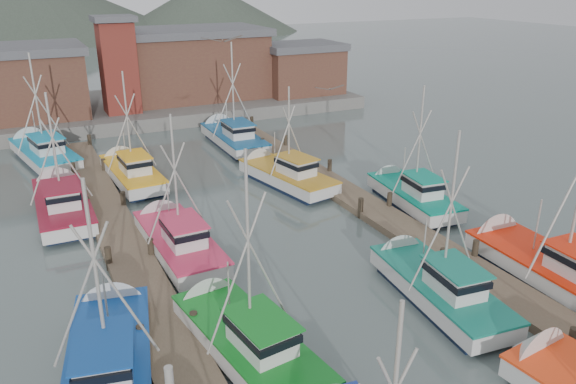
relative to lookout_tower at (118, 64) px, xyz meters
name	(u,v)px	position (x,y,z in m)	size (l,w,h in m)	color
ground	(309,280)	(2.00, -33.00, -5.55)	(260.00, 260.00, 0.00)	#4F5E5C
dock_left	(135,270)	(-5.00, -28.96, -5.34)	(2.30, 46.00, 1.50)	brown
dock_right	(384,217)	(9.00, -28.96, -5.34)	(2.30, 46.00, 1.50)	brown
quay	(136,108)	(2.00, 4.00, -4.95)	(44.00, 16.00, 1.20)	slate
shed_left	(10,82)	(-9.00, 2.00, -1.21)	(12.72, 8.48, 6.20)	brown
shed_center	(192,63)	(8.00, 4.00, -0.86)	(14.84, 9.54, 6.90)	brown
shed_right	(300,68)	(19.00, 1.00, -1.71)	(8.48, 6.36, 5.20)	brown
lookout_tower	(118,64)	(0.00, 0.00, 0.00)	(3.60, 3.60, 8.50)	maroon
boat_4	(242,337)	(-2.67, -36.57, -4.87)	(3.62, 8.55, 8.67)	#0F1B34
boat_5	(433,284)	(6.09, -36.61, -4.87)	(3.31, 8.39, 8.24)	#0F1B34
boat_6	(110,355)	(-7.19, -35.51, -4.87)	(4.39, 9.20, 8.20)	#0F1B34
boat_7	(550,267)	(11.81, -37.77, -4.86)	(4.73, 9.66, 11.90)	#0F1B34
boat_8	(176,239)	(-2.62, -27.51, -4.87)	(3.18, 8.47, 7.87)	#0F1B34
boat_9	(283,174)	(6.42, -21.00, -4.88)	(4.10, 8.70, 7.27)	#0F1B34
boat_10	(62,202)	(-7.28, -19.82, -4.87)	(3.37, 9.05, 8.01)	#0F1B34
boat_11	(409,194)	(11.76, -27.57, -4.87)	(3.25, 8.03, 7.92)	#0F1B34
boat_12	(131,172)	(-2.58, -16.02, -4.87)	(3.27, 8.46, 8.14)	#0F1B34
boat_13	(232,137)	(6.65, -10.74, -4.87)	(3.69, 9.31, 9.11)	#0F1B34
boat_14	(42,152)	(-7.61, -8.52, -4.87)	(4.67, 9.73, 8.84)	#0F1B34
gull_near	(222,40)	(-1.93, -33.66, 5.37)	(1.55, 0.65, 0.24)	gray
gull_far	(330,88)	(4.86, -29.52, 2.41)	(1.55, 0.62, 0.24)	gray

